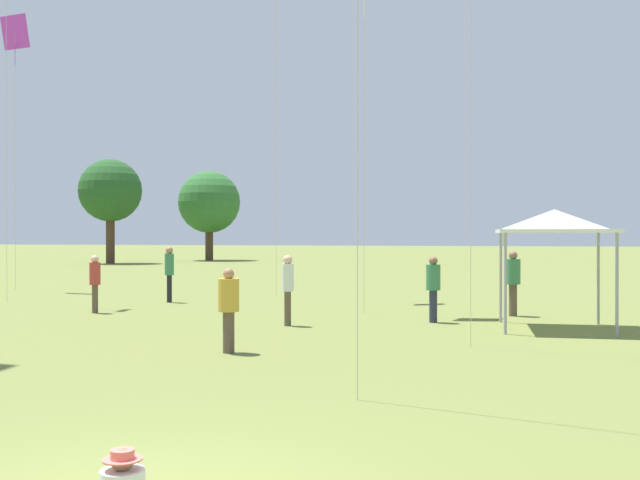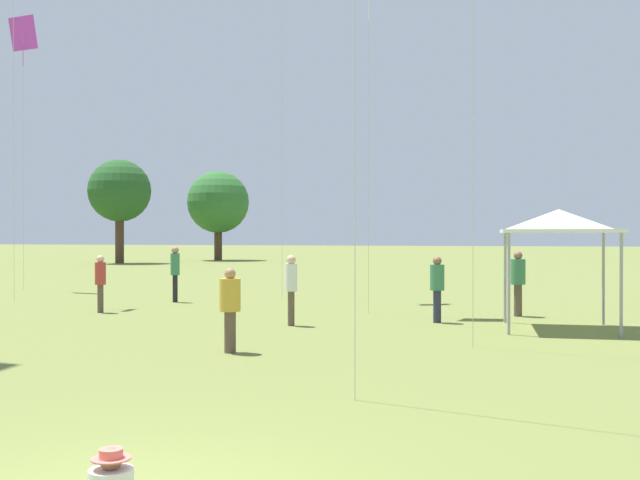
{
  "view_description": "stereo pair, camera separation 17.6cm",
  "coord_description": "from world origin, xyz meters",
  "px_view_note": "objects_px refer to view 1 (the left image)",
  "views": [
    {
      "loc": [
        2.92,
        -5.45,
        2.2
      ],
      "look_at": [
        0.03,
        6.46,
        2.12
      ],
      "focal_mm": 42.0,
      "sensor_mm": 36.0,
      "label": 1
    },
    {
      "loc": [
        3.09,
        -5.41,
        2.2
      ],
      "look_at": [
        0.03,
        6.46,
        2.12
      ],
      "focal_mm": 42.0,
      "sensor_mm": 36.0,
      "label": 2
    }
  ],
  "objects_px": {
    "distant_tree_1": "(110,191)",
    "person_standing_1": "(95,278)",
    "canopy_tent": "(554,222)",
    "person_standing_3": "(513,278)",
    "kite_1": "(15,37)",
    "person_standing_5": "(229,303)",
    "person_standing_6": "(433,283)",
    "distant_tree_0": "(209,202)",
    "person_standing_4": "(288,283)",
    "person_standing_2": "(169,268)"
  },
  "relations": [
    {
      "from": "person_standing_6",
      "to": "distant_tree_0",
      "type": "height_order",
      "value": "distant_tree_0"
    },
    {
      "from": "distant_tree_0",
      "to": "person_standing_4",
      "type": "bearing_deg",
      "value": -65.66
    },
    {
      "from": "person_standing_3",
      "to": "kite_1",
      "type": "xyz_separation_m",
      "value": [
        -19.2,
        5.17,
        9.08
      ]
    },
    {
      "from": "person_standing_5",
      "to": "person_standing_6",
      "type": "relative_size",
      "value": 0.95
    },
    {
      "from": "kite_1",
      "to": "distant_tree_0",
      "type": "distance_m",
      "value": 35.84
    },
    {
      "from": "person_standing_4",
      "to": "person_standing_1",
      "type": "bearing_deg",
      "value": 116.85
    },
    {
      "from": "person_standing_4",
      "to": "canopy_tent",
      "type": "distance_m",
      "value": 6.47
    },
    {
      "from": "person_standing_3",
      "to": "distant_tree_1",
      "type": "height_order",
      "value": "distant_tree_1"
    },
    {
      "from": "person_standing_1",
      "to": "person_standing_6",
      "type": "relative_size",
      "value": 0.98
    },
    {
      "from": "canopy_tent",
      "to": "distant_tree_1",
      "type": "distance_m",
      "value": 46.22
    },
    {
      "from": "person_standing_5",
      "to": "distant_tree_1",
      "type": "xyz_separation_m",
      "value": [
        -24.62,
        39.46,
        4.7
      ]
    },
    {
      "from": "person_standing_3",
      "to": "kite_1",
      "type": "relative_size",
      "value": 0.16
    },
    {
      "from": "person_standing_2",
      "to": "person_standing_4",
      "type": "bearing_deg",
      "value": 78.98
    },
    {
      "from": "person_standing_2",
      "to": "distant_tree_1",
      "type": "bearing_deg",
      "value": -115.61
    },
    {
      "from": "person_standing_6",
      "to": "distant_tree_1",
      "type": "bearing_deg",
      "value": -127.45
    },
    {
      "from": "person_standing_1",
      "to": "person_standing_2",
      "type": "bearing_deg",
      "value": 82.32
    },
    {
      "from": "person_standing_3",
      "to": "canopy_tent",
      "type": "height_order",
      "value": "canopy_tent"
    },
    {
      "from": "person_standing_3",
      "to": "person_standing_6",
      "type": "height_order",
      "value": "person_standing_3"
    },
    {
      "from": "person_standing_6",
      "to": "kite_1",
      "type": "xyz_separation_m",
      "value": [
        -17.23,
        7.2,
        9.14
      ]
    },
    {
      "from": "person_standing_2",
      "to": "person_standing_6",
      "type": "relative_size",
      "value": 1.1
    },
    {
      "from": "person_standing_5",
      "to": "person_standing_2",
      "type": "bearing_deg",
      "value": 10.12
    },
    {
      "from": "person_standing_1",
      "to": "distant_tree_1",
      "type": "xyz_separation_m",
      "value": [
        -18.41,
        33.62,
        4.65
      ]
    },
    {
      "from": "distant_tree_1",
      "to": "distant_tree_0",
      "type": "bearing_deg",
      "value": 60.85
    },
    {
      "from": "person_standing_3",
      "to": "person_standing_6",
      "type": "xyz_separation_m",
      "value": [
        -1.98,
        -2.04,
        -0.06
      ]
    },
    {
      "from": "person_standing_1",
      "to": "distant_tree_1",
      "type": "height_order",
      "value": "distant_tree_1"
    },
    {
      "from": "person_standing_6",
      "to": "canopy_tent",
      "type": "bearing_deg",
      "value": 89.69
    },
    {
      "from": "person_standing_2",
      "to": "person_standing_3",
      "type": "distance_m",
      "value": 10.99
    },
    {
      "from": "person_standing_1",
      "to": "canopy_tent",
      "type": "distance_m",
      "value": 12.48
    },
    {
      "from": "person_standing_1",
      "to": "person_standing_2",
      "type": "relative_size",
      "value": 0.89
    },
    {
      "from": "distant_tree_0",
      "to": "canopy_tent",
      "type": "bearing_deg",
      "value": -58.74
    },
    {
      "from": "person_standing_6",
      "to": "person_standing_1",
      "type": "bearing_deg",
      "value": -77.38
    },
    {
      "from": "person_standing_3",
      "to": "distant_tree_0",
      "type": "relative_size",
      "value": 0.23
    },
    {
      "from": "person_standing_2",
      "to": "distant_tree_1",
      "type": "distance_m",
      "value": 35.83
    },
    {
      "from": "distant_tree_1",
      "to": "person_standing_1",
      "type": "bearing_deg",
      "value": -61.29
    },
    {
      "from": "person_standing_5",
      "to": "distant_tree_1",
      "type": "bearing_deg",
      "value": 11.34
    },
    {
      "from": "person_standing_5",
      "to": "distant_tree_0",
      "type": "bearing_deg",
      "value": 1.87
    },
    {
      "from": "person_standing_3",
      "to": "kite_1",
      "type": "height_order",
      "value": "kite_1"
    },
    {
      "from": "person_standing_1",
      "to": "person_standing_5",
      "type": "bearing_deg",
      "value": -41.47
    },
    {
      "from": "person_standing_5",
      "to": "person_standing_6",
      "type": "bearing_deg",
      "value": -50.13
    },
    {
      "from": "person_standing_4",
      "to": "canopy_tent",
      "type": "xyz_separation_m",
      "value": [
        6.25,
        0.86,
        1.46
      ]
    },
    {
      "from": "person_standing_5",
      "to": "distant_tree_1",
      "type": "height_order",
      "value": "distant_tree_1"
    },
    {
      "from": "canopy_tent",
      "to": "person_standing_3",
      "type": "bearing_deg",
      "value": 108.28
    },
    {
      "from": "person_standing_2",
      "to": "person_standing_4",
      "type": "height_order",
      "value": "person_standing_2"
    },
    {
      "from": "canopy_tent",
      "to": "person_standing_6",
      "type": "bearing_deg",
      "value": 166.8
    },
    {
      "from": "person_standing_2",
      "to": "person_standing_3",
      "type": "height_order",
      "value": "person_standing_2"
    },
    {
      "from": "person_standing_1",
      "to": "canopy_tent",
      "type": "relative_size",
      "value": 0.58
    },
    {
      "from": "person_standing_3",
      "to": "canopy_tent",
      "type": "xyz_separation_m",
      "value": [
        0.9,
        -2.71,
        1.46
      ]
    },
    {
      "from": "distant_tree_0",
      "to": "person_standing_6",
      "type": "bearing_deg",
      "value": -61.25
    },
    {
      "from": "person_standing_3",
      "to": "person_standing_6",
      "type": "bearing_deg",
      "value": 93.91
    },
    {
      "from": "canopy_tent",
      "to": "distant_tree_0",
      "type": "relative_size",
      "value": 0.36
    }
  ]
}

